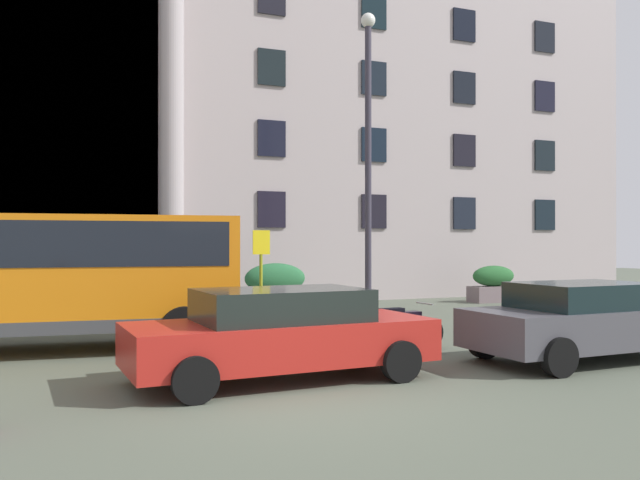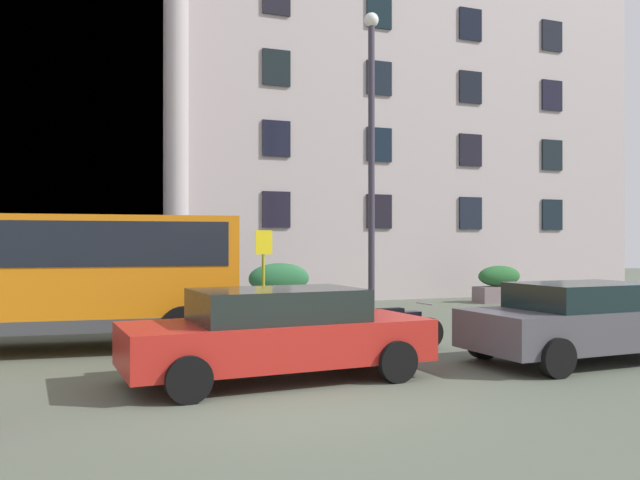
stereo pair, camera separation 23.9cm
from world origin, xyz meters
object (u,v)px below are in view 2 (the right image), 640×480
object	(u,v)px
parked_hatchback_near	(277,333)
motorcycle_near_kerb	(564,318)
bus_stop_sign	(263,266)
hedge_planter_west	(279,288)
orange_minibus	(51,269)
parked_compact_extra	(583,321)
scooter_by_planter	(396,327)
hedge_planter_far_east	(52,290)
lamppost_plaza_centre	(371,142)
hedge_planter_far_west	(499,285)

from	to	relation	value
parked_hatchback_near	motorcycle_near_kerb	bearing A→B (deg)	11.46
bus_stop_sign	hedge_planter_west	bearing A→B (deg)	65.71
orange_minibus	parked_compact_extra	distance (m)	9.84
hedge_planter_west	scooter_by_planter	world-z (taller)	hedge_planter_west
orange_minibus	hedge_planter_far_east	bearing A→B (deg)	96.97
hedge_planter_west	lamppost_plaza_centre	xyz separation A→B (m)	(1.85, -2.55, 4.15)
bus_stop_sign	motorcycle_near_kerb	distance (m)	7.10
bus_stop_sign	hedge_planter_far_east	bearing A→B (deg)	147.02
hedge_planter_far_east	hedge_planter_far_west	bearing A→B (deg)	0.01
bus_stop_sign	lamppost_plaza_centre	world-z (taller)	lamppost_plaza_centre
hedge_planter_far_east	parked_compact_extra	size ratio (longest dim) A/B	0.48
parked_hatchback_near	hedge_planter_west	bearing A→B (deg)	69.15
scooter_by_planter	orange_minibus	bearing A→B (deg)	154.79
hedge_planter_west	parked_hatchback_near	size ratio (longest dim) A/B	0.43
hedge_planter_west	hedge_planter_far_east	xyz separation A→B (m)	(-6.36, 0.01, 0.11)
bus_stop_sign	hedge_planter_west	distance (m)	3.58
bus_stop_sign	parked_hatchback_near	bearing A→B (deg)	-104.67
hedge_planter_far_east	parked_compact_extra	world-z (taller)	hedge_planter_far_east
orange_minibus	hedge_planter_far_east	distance (m)	5.39
hedge_planter_far_west	hedge_planter_far_east	world-z (taller)	hedge_planter_far_east
motorcycle_near_kerb	lamppost_plaza_centre	xyz separation A→B (m)	(-2.07, 5.18, 4.39)
hedge_planter_far_east	lamppost_plaza_centre	world-z (taller)	lamppost_plaza_centre
hedge_planter_far_west	motorcycle_near_kerb	size ratio (longest dim) A/B	0.88
bus_stop_sign	parked_hatchback_near	world-z (taller)	bus_stop_sign
hedge_planter_far_west	hedge_planter_west	size ratio (longest dim) A/B	0.88
lamppost_plaza_centre	hedge_planter_far_east	bearing A→B (deg)	162.68
orange_minibus	parked_compact_extra	bearing A→B (deg)	-22.09
hedge_planter_far_east	scooter_by_planter	xyz separation A→B (m)	(6.19, -7.82, -0.35)
orange_minibus	lamppost_plaza_centre	world-z (taller)	lamppost_plaza_centre
parked_hatchback_near	motorcycle_near_kerb	size ratio (longest dim) A/B	2.35
lamppost_plaza_centre	hedge_planter_far_west	bearing A→B (deg)	22.63
scooter_by_planter	lamppost_plaza_centre	xyz separation A→B (m)	(2.02, 5.26, 4.39)
bus_stop_sign	parked_hatchback_near	size ratio (longest dim) A/B	0.51
orange_minibus	scooter_by_planter	distance (m)	6.70
hedge_planter_far_west	hedge_planter_far_east	distance (m)	14.35
parked_compact_extra	motorcycle_near_kerb	world-z (taller)	parked_compact_extra
orange_minibus	hedge_planter_far_east	size ratio (longest dim) A/B	3.51
orange_minibus	hedge_planter_far_west	size ratio (longest dim) A/B	4.12
motorcycle_near_kerb	lamppost_plaza_centre	world-z (taller)	lamppost_plaza_centre
motorcycle_near_kerb	scooter_by_planter	xyz separation A→B (m)	(-4.09, -0.08, 0.00)
parked_compact_extra	bus_stop_sign	bearing A→B (deg)	117.21
bus_stop_sign	hedge_planter_far_west	world-z (taller)	bus_stop_sign
parked_compact_extra	motorcycle_near_kerb	bearing A→B (deg)	53.14
hedge_planter_far_west	bus_stop_sign	bearing A→B (deg)	-161.29
orange_minibus	scooter_by_planter	xyz separation A→B (m)	(6.13, -2.48, -1.10)
hedge_planter_far_east	motorcycle_near_kerb	world-z (taller)	hedge_planter_far_east
hedge_planter_west	hedge_planter_far_east	bearing A→B (deg)	179.89
parked_hatchback_near	hedge_planter_far_east	bearing A→B (deg)	106.08
hedge_planter_far_east	orange_minibus	bearing A→B (deg)	-89.39
hedge_planter_west	motorcycle_near_kerb	bearing A→B (deg)	-63.10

